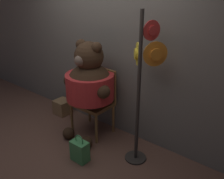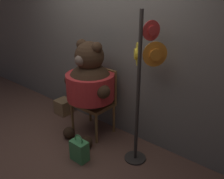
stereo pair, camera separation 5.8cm
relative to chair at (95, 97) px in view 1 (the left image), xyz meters
name	(u,v)px [view 1 (the left image)]	position (x,y,z in m)	size (l,w,h in m)	color
ground_plane	(76,146)	(0.07, -0.51, -0.55)	(14.00, 14.00, 0.00)	brown
wall_back	(110,54)	(0.07, 0.27, 0.62)	(8.00, 0.10, 2.35)	slate
chair	(95,97)	(0.00, 0.00, 0.00)	(0.57, 0.44, 0.99)	olive
teddy_bear	(89,83)	(0.04, -0.15, 0.28)	(0.82, 0.73, 1.44)	#3D2819
hat_display_rack	(143,82)	(0.89, -0.14, 0.51)	(0.43, 0.39, 1.89)	#332D28
handbag_on_ground	(80,151)	(0.34, -0.69, -0.41)	(0.23, 0.15, 0.38)	#479E56
wooden_crate	(63,107)	(-0.81, 0.01, -0.43)	(0.25, 0.25, 0.25)	#937047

